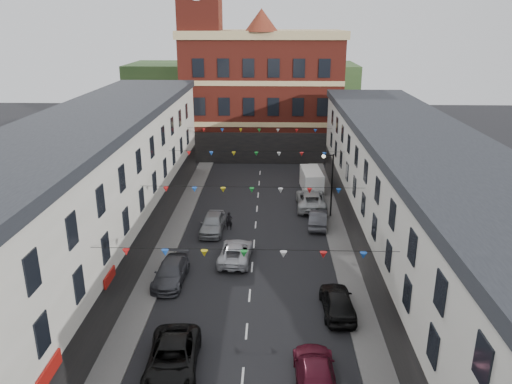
# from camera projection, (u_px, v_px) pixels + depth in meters

# --- Properties ---
(ground) EXTENTS (160.00, 160.00, 0.00)m
(ground) POSITION_uv_depth(u_px,v_px,m) (250.00, 296.00, 32.76)
(ground) COLOR black
(ground) RESTS_ON ground
(pavement_left) EXTENTS (1.80, 64.00, 0.15)m
(pavement_left) POSITION_uv_depth(u_px,v_px,m) (152.00, 278.00, 34.84)
(pavement_left) COLOR #605E5B
(pavement_left) RESTS_ON ground
(pavement_right) EXTENTS (1.80, 64.00, 0.15)m
(pavement_right) POSITION_uv_depth(u_px,v_px,m) (351.00, 281.00, 34.42)
(pavement_right) COLOR #605E5B
(pavement_right) RESTS_ON ground
(terrace_left) EXTENTS (8.40, 56.00, 10.70)m
(terrace_left) POSITION_uv_depth(u_px,v_px,m) (69.00, 212.00, 32.33)
(terrace_left) COLOR beige
(terrace_left) RESTS_ON ground
(terrace_right) EXTENTS (8.40, 56.00, 9.70)m
(terrace_right) POSITION_uv_depth(u_px,v_px,m) (434.00, 224.00, 31.77)
(terrace_right) COLOR beige
(terrace_right) RESTS_ON ground
(civic_building) EXTENTS (20.60, 13.30, 18.50)m
(civic_building) POSITION_uv_depth(u_px,v_px,m) (262.00, 92.00, 65.99)
(civic_building) COLOR maroon
(civic_building) RESTS_ON ground
(clock_tower) EXTENTS (5.60, 5.60, 30.00)m
(clock_tower) POSITION_uv_depth(u_px,v_px,m) (201.00, 40.00, 61.22)
(clock_tower) COLOR maroon
(clock_tower) RESTS_ON ground
(distant_hill) EXTENTS (40.00, 14.00, 10.00)m
(distant_hill) POSITION_uv_depth(u_px,v_px,m) (243.00, 92.00, 89.87)
(distant_hill) COLOR #294520
(distant_hill) RESTS_ON ground
(street_lamp) EXTENTS (1.10, 0.36, 6.00)m
(street_lamp) POSITION_uv_depth(u_px,v_px,m) (330.00, 177.00, 44.53)
(street_lamp) COLOR black
(street_lamp) RESTS_ON ground
(car_left_c) EXTENTS (2.92, 5.75, 1.56)m
(car_left_c) POSITION_uv_depth(u_px,v_px,m) (172.00, 359.00, 25.41)
(car_left_c) COLOR black
(car_left_c) RESTS_ON ground
(car_left_d) EXTENTS (2.15, 4.96, 1.42)m
(car_left_d) POSITION_uv_depth(u_px,v_px,m) (171.00, 272.00, 34.27)
(car_left_d) COLOR #44454C
(car_left_d) RESTS_ON ground
(car_left_e) EXTENTS (2.07, 4.77, 1.60)m
(car_left_e) POSITION_uv_depth(u_px,v_px,m) (213.00, 223.00, 42.44)
(car_left_e) COLOR gray
(car_left_e) RESTS_ON ground
(car_right_c) EXTENTS (2.08, 5.02, 1.45)m
(car_right_c) POSITION_uv_depth(u_px,v_px,m) (315.00, 372.00, 24.52)
(car_right_c) COLOR #531021
(car_right_c) RESTS_ON ground
(car_right_d) EXTENTS (2.01, 4.73, 1.59)m
(car_right_d) POSITION_uv_depth(u_px,v_px,m) (338.00, 302.00, 30.56)
(car_right_d) COLOR black
(car_right_d) RESTS_ON ground
(car_right_e) EXTENTS (2.05, 4.52, 1.44)m
(car_right_e) POSITION_uv_depth(u_px,v_px,m) (318.00, 218.00, 43.63)
(car_right_e) COLOR #44454B
(car_right_e) RESTS_ON ground
(car_right_f) EXTENTS (2.79, 5.93, 1.64)m
(car_right_f) POSITION_uv_depth(u_px,v_px,m) (311.00, 199.00, 47.98)
(car_right_f) COLOR #B4B7B9
(car_right_f) RESTS_ON ground
(moving_car) EXTENTS (2.58, 5.08, 1.38)m
(moving_car) POSITION_uv_depth(u_px,v_px,m) (236.00, 252.00, 37.39)
(moving_car) COLOR silver
(moving_car) RESTS_ON ground
(white_van) EXTENTS (2.25, 5.13, 2.22)m
(white_van) POSITION_uv_depth(u_px,v_px,m) (311.00, 180.00, 52.79)
(white_van) COLOR white
(white_van) RESTS_ON ground
(pedestrian) EXTENTS (0.58, 0.38, 1.60)m
(pedestrian) POSITION_uv_depth(u_px,v_px,m) (229.00, 221.00, 42.85)
(pedestrian) COLOR black
(pedestrian) RESTS_ON ground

